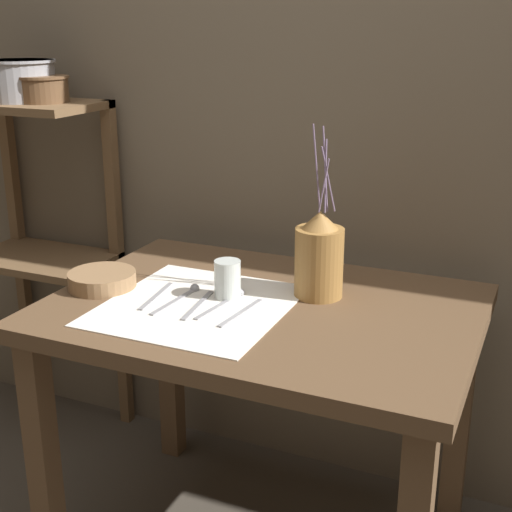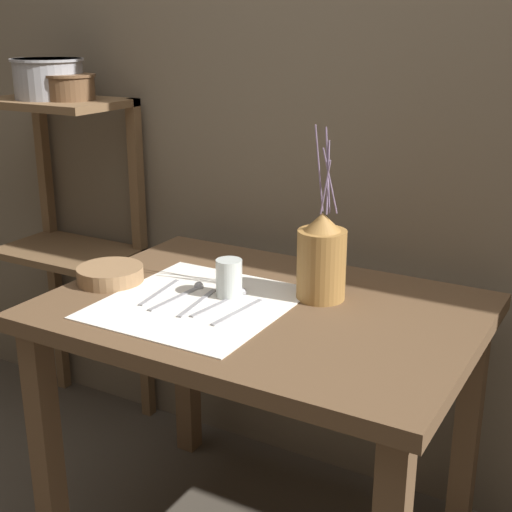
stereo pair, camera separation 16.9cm
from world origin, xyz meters
name	(u,v)px [view 1 (the left image)]	position (x,y,z in m)	size (l,w,h in m)	color
stone_wall_back	(330,84)	(0.00, 0.48, 1.20)	(7.00, 0.06, 2.40)	#6B5E4C
wooden_table	(262,345)	(0.00, 0.00, 0.61)	(1.02, 0.74, 0.72)	brown
wooden_shelf_unit	(45,211)	(-0.91, 0.32, 0.78)	(0.45, 0.29, 1.13)	brown
linen_cloth	(197,305)	(-0.14, -0.07, 0.72)	(0.43, 0.46, 0.00)	white
pitcher_with_flowers	(319,257)	(0.11, 0.11, 0.82)	(0.12, 0.12, 0.43)	olive
wooden_bowl	(102,280)	(-0.42, -0.06, 0.74)	(0.17, 0.17, 0.04)	#8E6B47
glass_tumbler_near	(227,279)	(-0.09, 0.00, 0.77)	(0.07, 0.07, 0.09)	silver
knife_center	(156,296)	(-0.26, -0.07, 0.72)	(0.04, 0.19, 0.00)	#939399
spoon_inner	(187,293)	(-0.19, -0.03, 0.72)	(0.03, 0.20, 0.02)	#939399
fork_outer	(198,305)	(-0.13, -0.08, 0.72)	(0.03, 0.19, 0.00)	#939399
spoon_outer	(232,298)	(-0.08, -0.01, 0.72)	(0.04, 0.20, 0.02)	#939399
fork_inner	(241,313)	(-0.02, -0.08, 0.72)	(0.03, 0.19, 0.00)	#939399
metal_pot_large	(19,79)	(-0.93, 0.28, 1.20)	(0.23, 0.23, 0.12)	#939399
metal_pot_small	(42,88)	(-0.84, 0.28, 1.18)	(0.16, 0.16, 0.08)	brown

